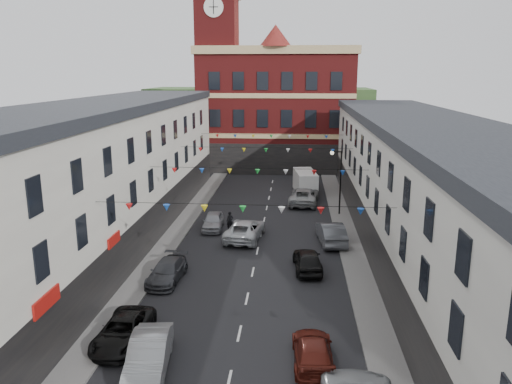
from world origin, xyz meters
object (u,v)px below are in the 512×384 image
(car_right_e, at_px, (331,233))
(car_right_f, at_px, (304,196))
(white_van, at_px, (305,182))
(car_left_d, at_px, (167,271))
(car_left_c, at_px, (123,331))
(moving_car, at_px, (245,230))
(car_right_d, at_px, (308,260))
(pedestrian, at_px, (230,221))
(car_right_c, at_px, (313,351))
(street_lamp, at_px, (338,174))
(car_left_b, at_px, (149,355))
(car_left_e, at_px, (213,221))

(car_right_e, xyz_separation_m, car_right_f, (-1.90, 11.63, -0.01))
(white_van, bearing_deg, car_left_d, -117.84)
(car_left_c, bearing_deg, moving_car, 75.95)
(car_right_d, distance_m, pedestrian, 10.23)
(car_left_c, bearing_deg, car_left_d, 89.16)
(car_right_c, bearing_deg, car_right_f, -92.16)
(car_left_c, bearing_deg, street_lamp, 63.69)
(car_left_b, relative_size, car_left_e, 1.16)
(car_left_e, relative_size, white_van, 0.77)
(street_lamp, height_order, car_right_d, street_lamp)
(street_lamp, relative_size, car_left_c, 1.29)
(street_lamp, bearing_deg, pedestrian, -149.85)
(car_left_b, distance_m, car_left_e, 20.49)
(street_lamp, distance_m, car_left_c, 26.46)
(street_lamp, distance_m, moving_car, 11.13)
(pedestrian, bearing_deg, car_right_d, -47.98)
(white_van, relative_size, pedestrian, 3.25)
(car_left_e, height_order, pedestrian, pedestrian)
(car_left_d, distance_m, pedestrian, 10.85)
(car_right_d, bearing_deg, car_right_f, -94.85)
(pedestrian, bearing_deg, car_left_d, -99.52)
(car_left_d, xyz_separation_m, car_left_e, (1.15, 10.85, 0.04))
(car_left_d, relative_size, car_left_e, 1.10)
(car_right_e, bearing_deg, moving_car, -10.04)
(car_right_d, bearing_deg, car_right_e, -113.36)
(car_right_d, relative_size, car_right_f, 0.74)
(street_lamp, xyz_separation_m, car_right_d, (-2.95, -13.45, -3.16))
(car_left_c, bearing_deg, car_right_e, 55.74)
(car_left_e, distance_m, car_right_e, 10.00)
(car_left_d, distance_m, car_right_e, 13.46)
(car_left_c, distance_m, moving_car, 16.55)
(car_left_d, xyz_separation_m, car_right_c, (8.86, -8.56, -0.01))
(car_left_e, bearing_deg, car_right_f, 45.85)
(car_left_c, xyz_separation_m, car_right_e, (11.00, 15.55, 0.18))
(car_left_e, distance_m, moving_car, 3.73)
(car_right_d, bearing_deg, car_left_e, -52.45)
(car_left_e, bearing_deg, moving_car, -41.96)
(car_left_c, bearing_deg, car_left_e, 86.65)
(car_left_e, xyz_separation_m, white_van, (7.91, 13.88, 0.48))
(car_right_e, height_order, white_van, white_van)
(street_lamp, relative_size, pedestrian, 3.69)
(car_right_d, bearing_deg, white_van, -95.37)
(car_right_f, relative_size, white_van, 1.11)
(moving_car, bearing_deg, car_left_c, 80.98)
(street_lamp, xyz_separation_m, car_left_d, (-11.81, -15.86, -3.26))
(car_right_e, bearing_deg, car_left_b, 56.42)
(car_left_c, bearing_deg, white_van, 74.89)
(car_left_e, distance_m, car_right_d, 11.43)
(street_lamp, height_order, car_left_b, street_lamp)
(moving_car, bearing_deg, pedestrian, -48.39)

